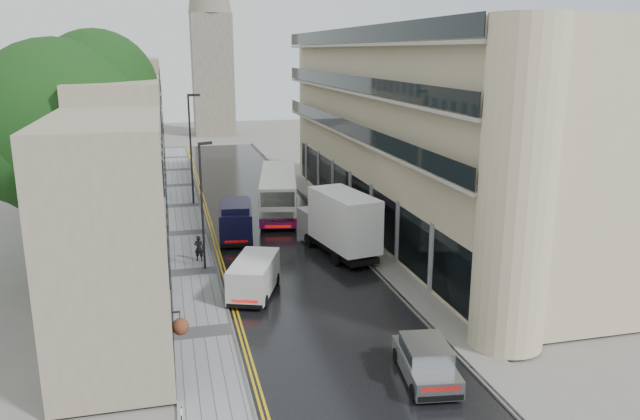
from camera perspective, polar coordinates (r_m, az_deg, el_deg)
name	(u,v)px	position (r m, az deg, el deg)	size (l,w,h in m)	color
road	(270,228)	(45.87, -4.63, -1.69)	(9.00, 85.00, 0.02)	black
left_sidewalk	(188,233)	(45.34, -11.94, -2.10)	(2.70, 85.00, 0.12)	gray
right_sidewalk	(340,223)	(46.99, 1.88, -1.20)	(1.80, 85.00, 0.12)	slate
old_shop_row	(131,147)	(46.57, -16.89, 5.52)	(4.50, 56.00, 12.00)	gray
modern_block	(412,132)	(45.81, 8.42, 7.11)	(8.00, 40.00, 14.00)	#C8B395
tree_near	(64,159)	(36.89, -22.40, 4.36)	(10.56, 10.56, 13.89)	black
tree_far	(94,140)	(49.72, -19.94, 6.08)	(9.24, 9.24, 12.46)	black
cream_bus	(262,203)	(46.84, -5.36, 0.67)	(2.68, 11.78, 3.21)	silver
white_lorry	(336,232)	(37.41, 1.46, -2.05)	(2.37, 7.90, 4.15)	white
silver_hatchback	(415,380)	(24.25, 8.65, -15.14)	(1.82, 4.16, 1.56)	#99999D
white_van	(230,287)	(32.15, -8.23, -6.99)	(1.94, 4.54, 2.05)	silver
navy_van	(221,227)	(41.56, -9.06, -1.56)	(2.15, 5.37, 2.74)	black
pedestrian	(199,248)	(38.97, -11.01, -3.45)	(0.59, 0.38, 1.61)	black
lamp_post_near	(202,207)	(36.72, -10.73, 0.24)	(0.84, 0.19, 7.49)	black
lamp_post_far	(191,150)	(52.91, -11.72, 5.38)	(1.02, 0.23, 9.10)	black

